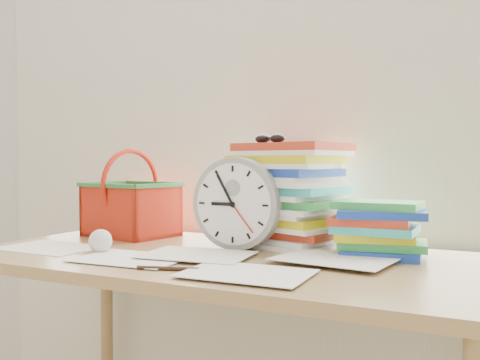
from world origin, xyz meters
The scene contains 10 objects.
curtain centered at (0.00, 1.98, 1.30)m, with size 2.40×0.01×2.50m, color white.
desk centered at (0.00, 1.60, 0.68)m, with size 1.40×0.70×0.75m.
paper_stack centered at (0.10, 1.84, 0.90)m, with size 0.32×0.27×0.31m, color white, non-canonical shape.
clock centered at (0.00, 1.70, 0.88)m, with size 0.26×0.26×0.05m, color gray.
sunglasses centered at (0.06, 1.80, 1.07)m, with size 0.12×0.10×0.03m, color black, non-canonical shape.
book_stack centered at (0.38, 1.76, 0.82)m, with size 0.25×0.19×0.15m, color white, non-canonical shape.
basket centered at (-0.44, 1.79, 0.89)m, with size 0.29×0.22×0.29m, color red, non-canonical shape.
crumpled_ball centered at (-0.31, 1.48, 0.78)m, with size 0.06×0.06×0.06m, color white.
pen centered at (-0.01, 1.36, 0.75)m, with size 0.01×0.01×0.15m, color black.
scattered_papers centered at (0.00, 1.60, 0.76)m, with size 1.26×0.42×0.02m, color white, non-canonical shape.
Camera 1 is at (0.69, 0.34, 1.00)m, focal length 40.00 mm.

